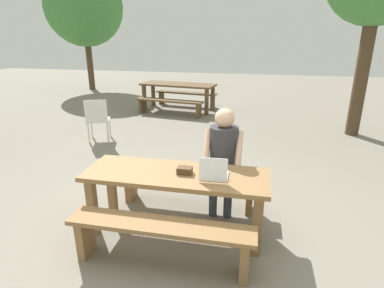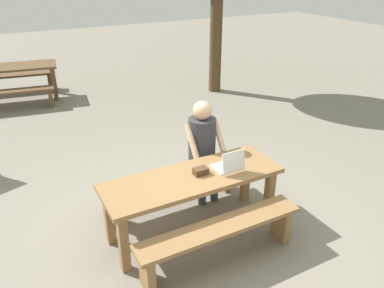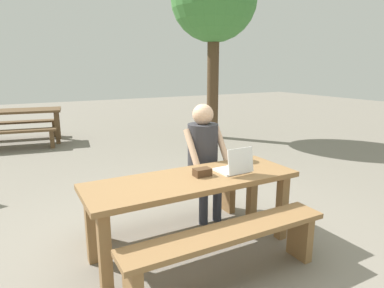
% 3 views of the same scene
% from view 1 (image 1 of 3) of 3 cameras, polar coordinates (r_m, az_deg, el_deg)
% --- Properties ---
extents(ground_plane, '(30.00, 30.00, 0.00)m').
position_cam_1_polar(ground_plane, '(3.76, -2.76, -15.28)').
color(ground_plane, gray).
extents(picnic_table_front, '(1.98, 0.68, 0.72)m').
position_cam_1_polar(picnic_table_front, '(3.45, -2.92, -6.93)').
color(picnic_table_front, olive).
rests_on(picnic_table_front, ground).
extents(bench_near, '(1.78, 0.30, 0.47)m').
position_cam_1_polar(bench_near, '(3.09, -5.71, -15.93)').
color(bench_near, olive).
rests_on(bench_near, ground).
extents(bench_far, '(1.78, 0.30, 0.47)m').
position_cam_1_polar(bench_far, '(4.07, -0.75, -6.58)').
color(bench_far, olive).
rests_on(bench_far, ground).
extents(laptop, '(0.29, 0.29, 0.26)m').
position_cam_1_polar(laptop, '(3.24, 3.97, -5.32)').
color(laptop, white).
rests_on(laptop, picnic_table_front).
extents(small_pouch, '(0.16, 0.10, 0.07)m').
position_cam_1_polar(small_pouch, '(3.36, -1.33, -4.78)').
color(small_pouch, '#4C331E').
rests_on(small_pouch, picnic_table_front).
extents(person_seated, '(0.45, 0.43, 1.32)m').
position_cam_1_polar(person_seated, '(3.81, 5.68, -1.46)').
color(person_seated, '#333847').
rests_on(person_seated, ground).
extents(plastic_chair, '(0.56, 0.56, 0.89)m').
position_cam_1_polar(plastic_chair, '(6.75, -16.68, 4.36)').
color(plastic_chair, silver).
rests_on(plastic_chair, ground).
extents(picnic_table_mid, '(2.21, 1.08, 0.77)m').
position_cam_1_polar(picnic_table_mid, '(9.21, -2.52, 10.16)').
color(picnic_table_mid, brown).
rests_on(picnic_table_mid, ground).
extents(bench_mid_south, '(1.93, 0.58, 0.42)m').
position_cam_1_polar(bench_mid_south, '(8.70, -4.12, 7.32)').
color(bench_mid_south, brown).
rests_on(bench_mid_south, ground).
extents(bench_mid_north, '(1.93, 0.58, 0.42)m').
position_cam_1_polar(bench_mid_north, '(9.85, -1.03, 8.79)').
color(bench_mid_north, brown).
rests_on(bench_mid_north, ground).
extents(tree_left, '(2.88, 2.88, 4.51)m').
position_cam_1_polar(tree_left, '(13.42, -18.94, 22.39)').
color(tree_left, '#4C3823').
rests_on(tree_left, ground).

